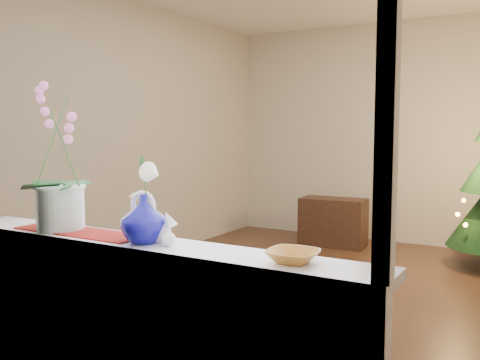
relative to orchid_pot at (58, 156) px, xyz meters
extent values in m
plane|color=#3B2418|center=(0.50, 2.37, -1.28)|extent=(5.00, 5.00, 0.00)
cube|color=beige|center=(0.50, 4.87, 0.07)|extent=(4.50, 0.10, 2.70)
cube|color=beige|center=(0.50, -0.13, 0.07)|extent=(4.50, 0.10, 2.70)
cube|color=beige|center=(-1.75, 2.37, 0.07)|extent=(0.10, 5.00, 2.70)
cube|color=white|center=(0.50, -0.09, -0.84)|extent=(2.20, 0.08, 0.88)
cube|color=white|center=(0.50, 0.00, -0.38)|extent=(2.20, 0.26, 0.04)
cube|color=maroon|center=(0.12, 0.00, -0.35)|extent=(0.70, 0.20, 0.01)
imported|color=#07076A|center=(0.54, -0.02, -0.24)|extent=(0.30, 0.30, 0.24)
sphere|color=silver|center=(0.67, -0.02, -0.33)|extent=(0.07, 0.07, 0.06)
imported|color=#A96E26|center=(1.23, 0.00, -0.34)|extent=(0.17, 0.17, 0.04)
cube|color=black|center=(-0.22, 4.28, -0.99)|extent=(0.79, 0.43, 0.57)
camera|label=1|loc=(2.03, -1.74, 0.13)|focal=40.00mm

